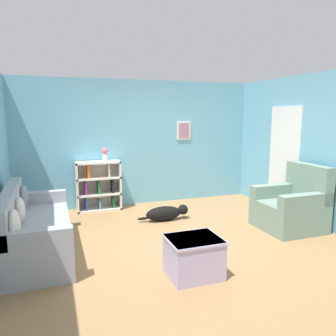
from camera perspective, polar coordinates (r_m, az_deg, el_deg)
ground_plane at (r=5.16m, az=1.52°, el=-12.29°), size 14.00×14.00×0.00m
wall_back at (r=6.97m, az=-5.08°, el=4.36°), size 5.60×0.13×2.60m
wall_right at (r=6.23m, az=24.00°, el=2.94°), size 0.16×5.00×2.60m
couch at (r=4.90m, az=-22.34°, el=-10.03°), size 0.83×2.05×0.91m
bookshelf at (r=6.70m, az=-12.07°, el=-3.03°), size 0.87×0.35×0.98m
recliner_chair at (r=5.88m, az=20.79°, el=-6.35°), size 0.93×0.93×1.08m
coffee_table at (r=4.01m, az=4.49°, el=-15.00°), size 0.63×0.54×0.47m
dog at (r=5.97m, az=-0.35°, el=-7.85°), size 0.95×0.24×0.26m
vase at (r=6.59m, az=-10.94°, el=2.51°), size 0.13×0.13×0.27m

